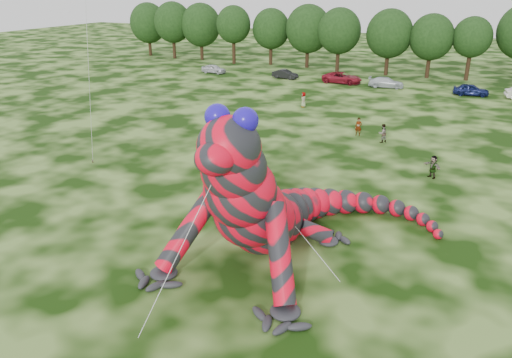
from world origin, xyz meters
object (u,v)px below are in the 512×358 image
object	(u,v)px
tree_1	(173,30)
car_0	(214,69)
spectator_0	(358,127)
inflatable_gecko	(273,170)
spectator_5	(433,167)
car_3	(386,82)
tree_3	(234,35)
tree_9	(471,49)
tree_5	(308,36)
spectator_4	(304,100)
car_2	(342,78)
spectator_1	(383,133)
car_4	(471,90)
tree_6	(339,40)
tree_0	(149,29)
car_1	(285,74)
tree_2	(201,32)
tree_4	(271,37)
tree_8	(431,46)
tree_7	(389,42)

from	to	relation	value
tree_1	car_0	xyz separation A→B (m)	(14.23, -10.72, -4.25)
car_0	spectator_0	distance (m)	36.57
inflatable_gecko	spectator_5	size ratio (longest dim) A/B	10.23
car_0	car_3	bearing A→B (deg)	-84.49
tree_1	tree_3	size ratio (longest dim) A/B	1.04
car_3	tree_9	bearing A→B (deg)	-50.27
tree_5	spectator_4	size ratio (longest dim) A/B	5.95
inflatable_gecko	spectator_5	bearing A→B (deg)	67.47
tree_3	car_2	distance (m)	23.78
car_2	spectator_1	world-z (taller)	spectator_1
tree_3	tree_5	size ratio (longest dim) A/B	0.96
tree_1	tree_5	size ratio (longest dim) A/B	1.00
tree_9	car_4	distance (m)	11.26
car_4	spectator_1	bearing A→B (deg)	159.76
tree_6	spectator_5	xyz separation A→B (m)	(19.02, -40.63, -3.93)
tree_1	tree_5	distance (m)	25.23
tree_3	tree_0	bearing A→B (deg)	173.44
tree_5	spectator_1	world-z (taller)	tree_5
tree_1	inflatable_gecko	bearing A→B (deg)	-52.11
spectator_4	car_0	bearing A→B (deg)	-158.53
tree_9	car_1	size ratio (longest dim) A/B	2.29
inflatable_gecko	tree_2	bearing A→B (deg)	126.75
tree_6	tree_2	bearing A→B (deg)	175.33
tree_3	spectator_0	size ratio (longest dim) A/B	5.69
tree_4	car_4	bearing A→B (deg)	-20.55
tree_6	tree_9	distance (m)	18.64
tree_5	car_0	bearing A→B (deg)	-134.73
car_2	car_3	size ratio (longest dim) A/B	1.18
tree_8	spectator_5	xyz separation A→B (m)	(5.68, -40.93, -3.65)
spectator_5	spectator_4	distance (m)	22.66
car_2	tree_4	bearing A→B (deg)	57.73
tree_0	spectator_5	bearing A→B (deg)	-37.62
tree_0	spectator_1	bearing A→B (deg)	-35.41
tree_4	car_4	world-z (taller)	tree_4
tree_3	spectator_0	bearing A→B (deg)	-47.93
car_1	car_2	bearing A→B (deg)	-81.28
spectator_5	spectator_4	bearing A→B (deg)	171.51
tree_4	tree_5	distance (m)	6.53
car_2	spectator_4	xyz separation A→B (m)	(-0.02, -15.33, 0.08)
spectator_4	tree_9	bearing A→B (deg)	116.84
tree_2	car_2	bearing A→B (deg)	-20.94
tree_2	spectator_4	size ratio (longest dim) A/B	5.86
car_0	tree_6	bearing A→B (deg)	-55.07
tree_8	spectator_5	world-z (taller)	tree_8
tree_3	spectator_1	xyz separation A→B (m)	(32.20, -34.11, -3.90)
car_0	spectator_4	size ratio (longest dim) A/B	2.34
tree_8	tree_7	bearing A→B (deg)	-178.22
tree_0	spectator_1	world-z (taller)	tree_0
tree_7	car_3	bearing A→B (deg)	-78.41
tree_3	car_0	bearing A→B (deg)	-80.69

